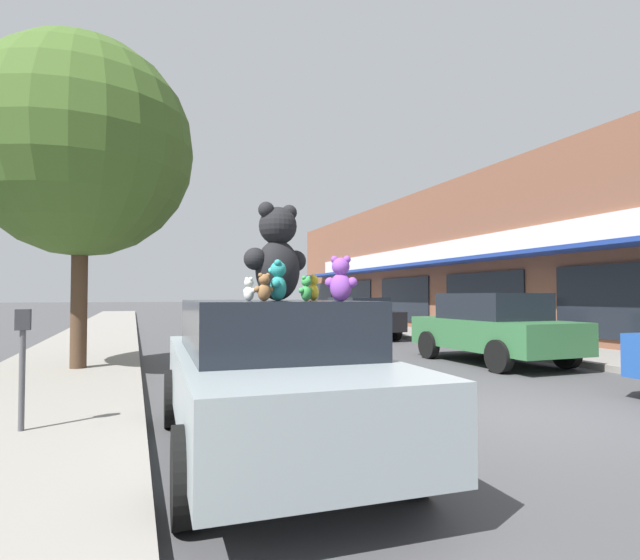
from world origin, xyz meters
The scene contains 15 objects.
ground_plane centered at (0.00, 0.00, 0.00)m, with size 260.00×260.00×0.00m, color #424244.
storefront_row centered at (13.46, 9.64, 3.10)m, with size 13.62×38.93×6.20m.
plush_art_car centered at (-3.35, -0.40, 0.80)m, with size 2.03×4.38×1.50m.
teddy_bear_giant centered at (-3.24, -0.35, 1.98)m, with size 0.75×0.52×0.98m.
teddy_bear_teal centered at (-3.37, -0.81, 1.68)m, with size 0.21×0.28×0.38m.
teddy_bear_yellow centered at (-2.81, -0.21, 1.63)m, with size 0.17×0.20×0.27m.
teddy_bear_purple centered at (-2.99, -1.39, 1.68)m, with size 0.28×0.24×0.38m.
teddy_bear_green centered at (-3.16, -0.99, 1.61)m, with size 0.17×0.14×0.23m.
teddy_bear_blue centered at (-2.70, -0.63, 1.61)m, with size 0.17×0.14×0.23m.
teddy_bear_brown centered at (-3.52, -0.91, 1.62)m, with size 0.19×0.12×0.25m.
teddy_bear_white centered at (-3.62, -0.75, 1.61)m, with size 0.12×0.16×0.22m.
parked_car_far_center centered at (3.16, 4.20, 0.84)m, with size 1.97×4.09×1.61m.
parked_car_far_right centered at (3.16, 11.55, 0.80)m, with size 1.84×4.29×1.49m.
street_tree centered at (-5.60, 5.65, 4.49)m, with size 4.33×4.33×6.52m.
parking_meter centered at (-5.69, 0.82, 0.95)m, with size 0.14×0.10×1.27m.
Camera 1 is at (-4.60, -5.20, 1.55)m, focal length 28.00 mm.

